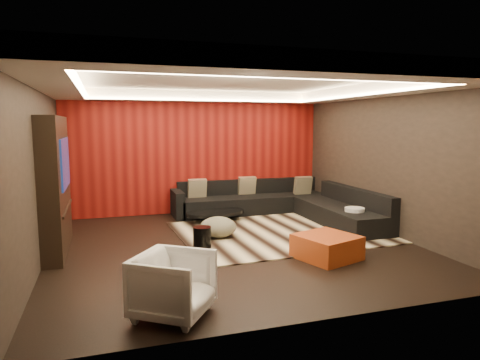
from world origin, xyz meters
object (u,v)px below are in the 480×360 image
object	(u,v)px
drum_stool	(202,237)
white_side_table	(354,220)
orange_ottoman	(327,247)
armchair	(173,285)
coffee_table	(216,216)
sectional_sofa	(284,205)

from	to	relation	value
drum_stool	white_side_table	bearing A→B (deg)	4.44
orange_ottoman	armchair	size ratio (longest dim) A/B	1.07
drum_stool	coffee_table	bearing A→B (deg)	69.09
orange_ottoman	armchair	xyz separation A→B (m)	(-2.58, -1.30, 0.17)
coffee_table	drum_stool	bearing A→B (deg)	-110.91
coffee_table	orange_ottoman	world-z (taller)	orange_ottoman
coffee_table	drum_stool	world-z (taller)	drum_stool
white_side_table	orange_ottoman	size ratio (longest dim) A/B	0.57
coffee_table	sectional_sofa	xyz separation A→B (m)	(1.60, 0.06, 0.13)
orange_ottoman	sectional_sofa	bearing A→B (deg)	79.19
sectional_sofa	white_side_table	bearing A→B (deg)	-65.28
drum_stool	armchair	size ratio (longest dim) A/B	0.46
drum_stool	armchair	xyz separation A→B (m)	(-0.85, -2.39, 0.15)
coffee_table	white_side_table	world-z (taller)	white_side_table
white_side_table	sectional_sofa	size ratio (longest dim) A/B	0.13
white_side_table	armchair	xyz separation A→B (m)	(-3.92, -2.62, 0.11)
orange_ottoman	sectional_sofa	xyz separation A→B (m)	(0.57, 2.99, 0.08)
drum_stool	orange_ottoman	world-z (taller)	drum_stool
white_side_table	armchair	size ratio (longest dim) A/B	0.61
drum_stool	white_side_table	world-z (taller)	white_side_table
armchair	white_side_table	bearing A→B (deg)	-21.01
white_side_table	coffee_table	bearing A→B (deg)	145.85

